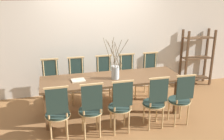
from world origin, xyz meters
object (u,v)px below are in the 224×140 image
chair_near_center (121,104)px  shelving_rack (197,58)px  chair_far_center (105,77)px  book_stack (78,80)px  vase_centerpiece (115,71)px  dining_table (112,82)px

chair_near_center → shelving_rack: shelving_rack is taller
chair_near_center → chair_far_center: 1.40m
book_stack → chair_far_center: bearing=47.4°
chair_near_center → book_stack: (-0.59, 0.69, 0.23)m
chair_near_center → vase_centerpiece: (0.08, 0.64, 0.36)m
chair_far_center → dining_table: bearing=87.9°
shelving_rack → chair_far_center: bearing=-173.0°
chair_far_center → shelving_rack: size_ratio=0.69×
dining_table → book_stack: 0.63m
chair_far_center → book_stack: 0.99m
dining_table → chair_near_center: 0.71m
chair_near_center → chair_far_center: same height
dining_table → shelving_rack: shelving_rack is taller
chair_near_center → shelving_rack: size_ratio=0.69×
dining_table → chair_far_center: 0.71m
dining_table → shelving_rack: size_ratio=1.89×
chair_near_center → shelving_rack: (2.44, 1.69, 0.18)m
chair_near_center → vase_centerpiece: vase_centerpiece is taller
chair_far_center → shelving_rack: 2.40m
book_stack → chair_near_center: bearing=-49.8°
chair_far_center → book_stack: (-0.65, -0.71, 0.23)m
chair_far_center → shelving_rack: shelving_rack is taller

